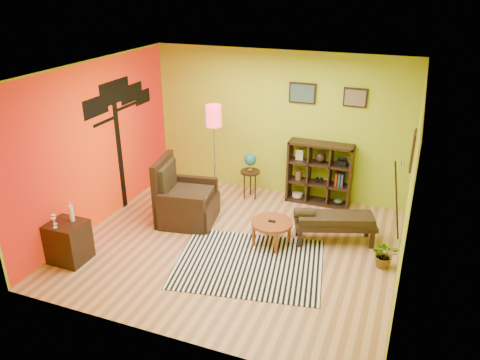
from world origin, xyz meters
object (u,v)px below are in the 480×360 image
at_px(side_cabinet, 68,241).
at_px(potted_plant, 384,257).
at_px(bench, 333,221).
at_px(armchair, 184,202).
at_px(floor_lamp, 214,125).
at_px(coffee_table, 272,225).
at_px(cube_shelf, 320,174).
at_px(globe_table, 250,165).

relative_size(side_cabinet, potted_plant, 2.25).
xyz_separation_m(bench, potted_plant, (0.87, -0.45, -0.22)).
xyz_separation_m(armchair, floor_lamp, (0.24, 0.82, 1.21)).
height_order(coffee_table, bench, bench).
distance_m(coffee_table, armchair, 1.71).
distance_m(coffee_table, side_cabinet, 3.14).
bearing_deg(armchair, cube_shelf, 36.87).
xyz_separation_m(armchair, cube_shelf, (2.08, 1.56, 0.25)).
xyz_separation_m(coffee_table, floor_lamp, (-1.45, 1.05, 1.21)).
bearing_deg(cube_shelf, coffee_table, -102.11).
xyz_separation_m(globe_table, bench, (1.81, -1.08, -0.31)).
xyz_separation_m(globe_table, potted_plant, (2.69, -1.53, -0.53)).
xyz_separation_m(side_cabinet, potted_plant, (4.50, 1.53, -0.16)).
bearing_deg(cube_shelf, bench, -69.14).
relative_size(coffee_table, potted_plant, 1.57).
bearing_deg(coffee_table, floor_lamp, 144.21).
bearing_deg(coffee_table, cube_shelf, 77.89).
height_order(globe_table, potted_plant, globe_table).
bearing_deg(coffee_table, armchair, 172.51).
relative_size(armchair, cube_shelf, 0.96).
distance_m(side_cabinet, cube_shelf, 4.57).
height_order(bench, potted_plant, bench).
distance_m(globe_table, bench, 2.14).
bearing_deg(armchair, potted_plant, -4.03).
relative_size(armchair, side_cabinet, 1.21).
bearing_deg(coffee_table, side_cabinet, -150.40).
distance_m(armchair, cube_shelf, 2.61).
distance_m(side_cabinet, floor_lamp, 3.15).
distance_m(coffee_table, floor_lamp, 2.16).
bearing_deg(side_cabinet, floor_lamp, 63.78).
bearing_deg(floor_lamp, armchair, -106.40).
height_order(floor_lamp, globe_table, floor_lamp).
xyz_separation_m(side_cabinet, bench, (3.63, 1.98, 0.06)).
bearing_deg(cube_shelf, floor_lamp, -158.20).
bearing_deg(globe_table, coffee_table, -58.71).
xyz_separation_m(cube_shelf, potted_plant, (1.39, -1.80, -0.43)).
relative_size(armchair, potted_plant, 2.72).
xyz_separation_m(armchair, potted_plant, (3.46, -0.24, -0.18)).
bearing_deg(globe_table, cube_shelf, 11.73).
height_order(floor_lamp, potted_plant, floor_lamp).
distance_m(side_cabinet, bench, 4.13).
bearing_deg(armchair, globe_table, 58.90).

